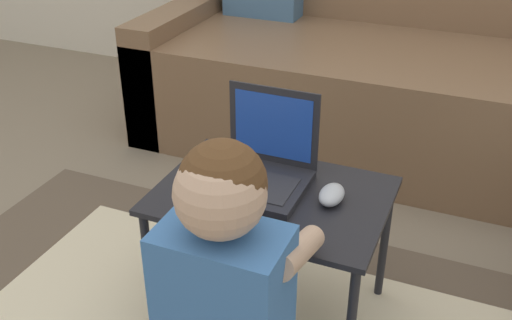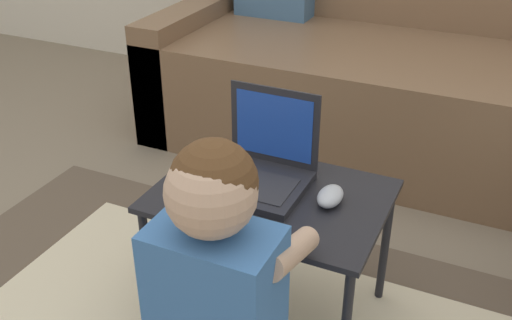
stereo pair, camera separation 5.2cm
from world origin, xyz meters
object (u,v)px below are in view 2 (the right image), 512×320
laptop_desk (271,208)px  laptop (261,169)px  couch (377,80)px  computer_mouse (330,196)px  person_seated (217,315)px

laptop_desk → laptop: size_ratio=2.34×
couch → laptop_desk: (0.03, -1.24, 0.08)m
laptop_desk → computer_mouse: bearing=7.8°
laptop → person_seated: 0.46m
computer_mouse → person_seated: bearing=-104.1°
computer_mouse → couch: bearing=98.8°
couch → person_seated: (0.08, -1.64, 0.06)m
person_seated → couch: bearing=92.9°
couch → laptop_desk: bearing=-88.5°
laptop → person_seated: bearing=-77.5°
laptop_desk → couch: bearing=91.5°
laptop_desk → laptop: laptop is taller
laptop_desk → computer_mouse: 0.17m
computer_mouse → laptop_desk: bearing=-172.2°
couch → person_seated: 1.64m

